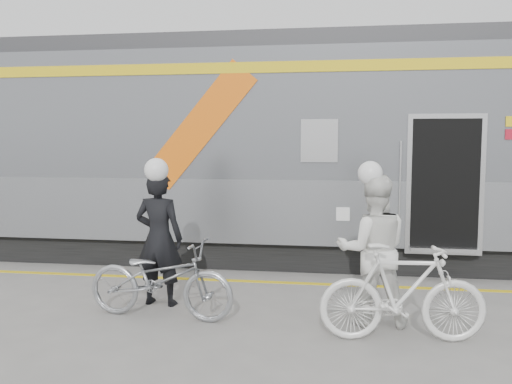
% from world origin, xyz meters
% --- Properties ---
extents(ground, '(90.00, 90.00, 0.00)m').
position_xyz_m(ground, '(0.00, 0.00, 0.00)').
color(ground, slate).
rests_on(ground, ground).
extents(train, '(24.00, 3.17, 4.10)m').
position_xyz_m(train, '(0.49, 4.19, 2.05)').
color(train, black).
rests_on(train, ground).
extents(safety_strip, '(24.00, 0.12, 0.01)m').
position_xyz_m(safety_strip, '(0.00, 2.15, 0.00)').
color(safety_strip, gold).
rests_on(safety_strip, ground).
extents(man, '(0.71, 0.51, 1.85)m').
position_xyz_m(man, '(-1.42, 0.79, 0.92)').
color(man, black).
rests_on(man, ground).
extents(bicycle_left, '(1.99, 0.86, 1.02)m').
position_xyz_m(bicycle_left, '(-1.22, 0.24, 0.51)').
color(bicycle_left, '#979A9F').
rests_on(bicycle_left, ground).
extents(woman, '(0.95, 0.77, 1.85)m').
position_xyz_m(woman, '(1.43, 0.41, 0.92)').
color(woman, silver).
rests_on(woman, ground).
extents(bicycle_right, '(1.90, 0.68, 1.12)m').
position_xyz_m(bicycle_right, '(1.73, -0.14, 0.56)').
color(bicycle_right, silver).
rests_on(bicycle_right, ground).
extents(helmet_man, '(0.32, 0.32, 0.32)m').
position_xyz_m(helmet_man, '(-1.42, 0.79, 2.01)').
color(helmet_man, white).
rests_on(helmet_man, man).
extents(helmet_woman, '(0.30, 0.30, 0.30)m').
position_xyz_m(helmet_woman, '(1.43, 0.41, 1.99)').
color(helmet_woman, white).
rests_on(helmet_woman, woman).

